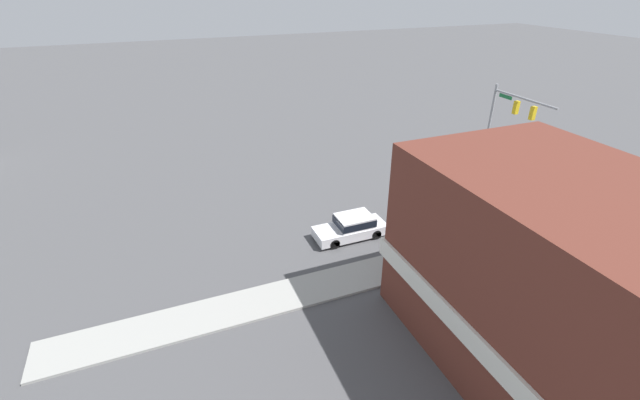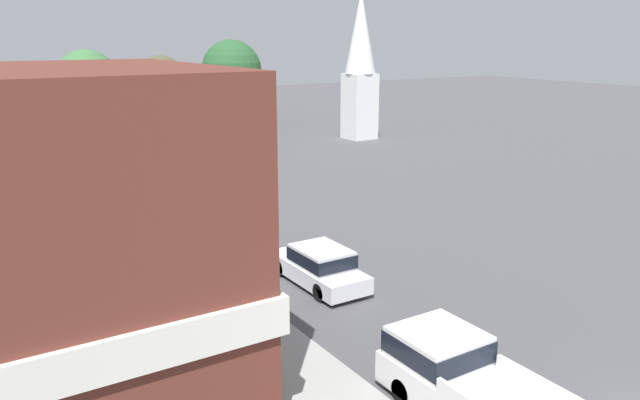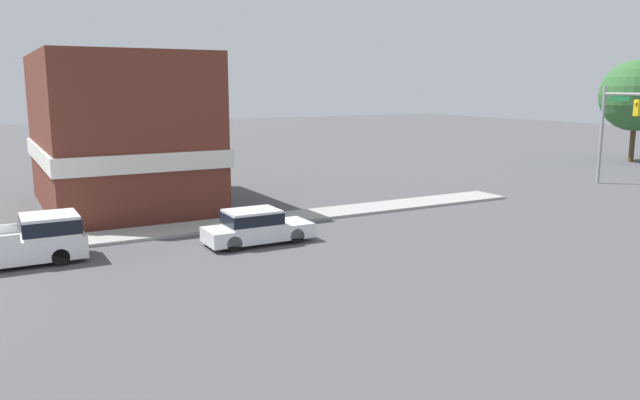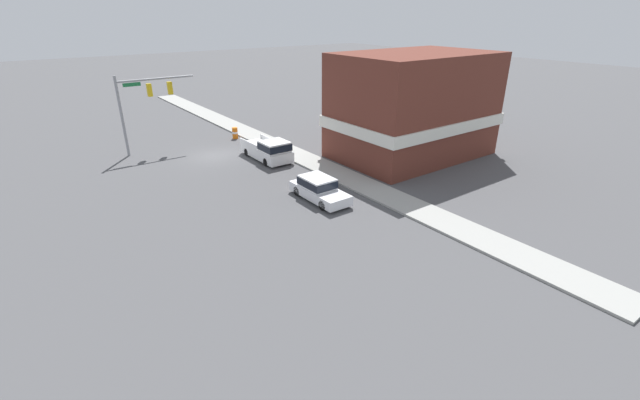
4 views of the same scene
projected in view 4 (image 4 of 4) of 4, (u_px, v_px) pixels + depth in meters
ground_plane at (214, 156)px, 36.49m from camera, size 200.00×200.00×0.00m
sidewalk_curb at (272, 144)px, 39.54m from camera, size 2.40×60.00×0.14m
near_signal_assembly at (144, 97)px, 35.71m from camera, size 6.49×0.49×6.62m
car_lead at (319, 188)px, 27.80m from camera, size 1.81×4.60×1.49m
pickup_truck_parked at (269, 150)px, 35.08m from camera, size 2.12×5.30×1.81m
construction_barrel at (235, 133)px, 41.25m from camera, size 0.54×0.54×1.07m
corner_brick_building at (413, 107)px, 35.19m from camera, size 12.95×8.59×8.37m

